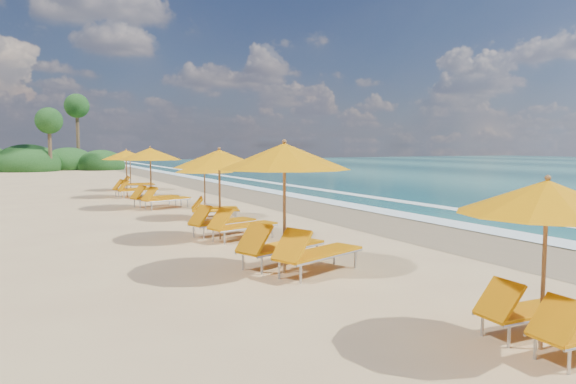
{
  "coord_description": "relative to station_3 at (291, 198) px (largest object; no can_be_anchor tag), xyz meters",
  "views": [
    {
      "loc": [
        -7.09,
        -13.57,
        2.57
      ],
      "look_at": [
        0.0,
        0.0,
        1.2
      ],
      "focal_mm": 32.57,
      "sensor_mm": 36.0,
      "label": 1
    }
  ],
  "objects": [
    {
      "name": "station_8",
      "position": [
        1.07,
        21.3,
        -0.23
      ],
      "size": [
        2.58,
        2.42,
        2.28
      ],
      "rotation": [
        0.0,
        0.0,
        -0.08
      ],
      "color": "olive",
      "rests_on": "ground"
    },
    {
      "name": "station_4",
      "position": [
        0.17,
        4.18,
        -0.09
      ],
      "size": [
        3.13,
        3.02,
        2.53
      ],
      "rotation": [
        0.0,
        0.0,
        0.25
      ],
      "color": "olive",
      "rests_on": "ground"
    },
    {
      "name": "station_7",
      "position": [
        0.14,
        17.36,
        -0.16
      ],
      "size": [
        2.76,
        2.6,
        2.4
      ],
      "rotation": [
        0.0,
        0.0,
        0.1
      ],
      "color": "olive",
      "rests_on": "ground"
    },
    {
      "name": "surf_foam",
      "position": [
        8.87,
        4.31,
        -1.48
      ],
      "size": [
        4.0,
        160.0,
        0.01
      ],
      "color": "white",
      "rests_on": "ground"
    },
    {
      "name": "station_3",
      "position": [
        0.0,
        0.0,
        0.0
      ],
      "size": [
        3.44,
        3.37,
        2.69
      ],
      "rotation": [
        0.0,
        0.0,
        0.34
      ],
      "color": "olive",
      "rests_on": "ground"
    },
    {
      "name": "ground",
      "position": [
        2.17,
        4.31,
        -1.51
      ],
      "size": [
        160.0,
        160.0,
        0.0
      ],
      "primitive_type": "plane",
      "color": "tan",
      "rests_on": "ground"
    },
    {
      "name": "wet_sand",
      "position": [
        6.17,
        4.31,
        -1.5
      ],
      "size": [
        4.0,
        160.0,
        0.01
      ],
      "primitive_type": "cube",
      "color": "#8E7754",
      "rests_on": "ground"
    },
    {
      "name": "station_6",
      "position": [
        0.14,
        12.2,
        -0.08
      ],
      "size": [
        3.15,
        3.04,
        2.54
      ],
      "rotation": [
        0.0,
        0.0,
        0.25
      ],
      "color": "olive",
      "rests_on": "ground"
    },
    {
      "name": "station_5",
      "position": [
        1.09,
        8.21,
        -0.33
      ],
      "size": [
        2.62,
        2.55,
        2.09
      ],
      "rotation": [
        0.0,
        0.0,
        -0.28
      ],
      "color": "olive",
      "rests_on": "ground"
    },
    {
      "name": "station_2",
      "position": [
        1.04,
        -5.09,
        -0.27
      ],
      "size": [
        2.46,
        2.29,
        2.21
      ],
      "rotation": [
        0.0,
        0.0,
        -0.06
      ],
      "color": "olive",
      "rests_on": "ground"
    }
  ]
}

